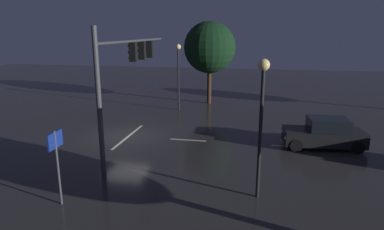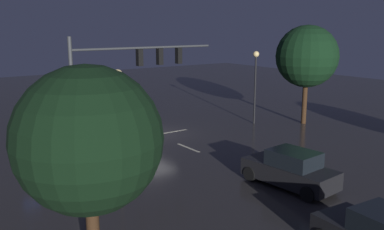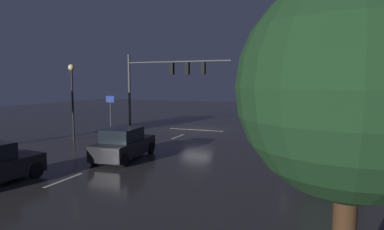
{
  "view_description": "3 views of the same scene",
  "coord_description": "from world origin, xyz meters",
  "px_view_note": "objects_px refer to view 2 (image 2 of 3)",
  "views": [
    {
      "loc": [
        18.74,
        7.92,
        6.37
      ],
      "look_at": [
        -0.36,
        4.16,
        1.47
      ],
      "focal_mm": 31.36,
      "sensor_mm": 36.0,
      "label": 1
    },
    {
      "loc": [
        13.9,
        23.84,
        7.14
      ],
      "look_at": [
        -0.51,
        3.66,
        1.88
      ],
      "focal_mm": 39.48,
      "sensor_mm": 36.0,
      "label": 2
    },
    {
      "loc": [
        -10.11,
        26.66,
        4.19
      ],
      "look_at": [
        -1.16,
        4.07,
        1.71
      ],
      "focal_mm": 30.66,
      "sensor_mm": 36.0,
      "label": 3
    }
  ],
  "objects_px": {
    "traffic_signal_assembly": "(129,68)",
    "car_approaching": "(290,170)",
    "street_lamp_right_kerb": "(119,109)",
    "tree_left_near": "(307,56)",
    "tree_right_near": "(88,140)",
    "street_lamp_left_kerb": "(256,74)",
    "route_sign": "(25,123)"
  },
  "relations": [
    {
      "from": "traffic_signal_assembly",
      "to": "car_approaching",
      "type": "height_order",
      "value": "traffic_signal_assembly"
    },
    {
      "from": "street_lamp_right_kerb",
      "to": "tree_left_near",
      "type": "height_order",
      "value": "tree_left_near"
    },
    {
      "from": "car_approaching",
      "to": "tree_left_near",
      "type": "height_order",
      "value": "tree_left_near"
    },
    {
      "from": "tree_right_near",
      "to": "car_approaching",
      "type": "bearing_deg",
      "value": -169.85
    },
    {
      "from": "street_lamp_left_kerb",
      "to": "tree_left_near",
      "type": "xyz_separation_m",
      "value": [
        -3.06,
        2.08,
        1.24
      ]
    },
    {
      "from": "car_approaching",
      "to": "street_lamp_left_kerb",
      "type": "xyz_separation_m",
      "value": [
        -7.47,
        -10.12,
        2.92
      ]
    },
    {
      "from": "street_lamp_right_kerb",
      "to": "tree_right_near",
      "type": "distance_m",
      "value": 6.45
    },
    {
      "from": "tree_left_near",
      "to": "tree_right_near",
      "type": "height_order",
      "value": "tree_left_near"
    },
    {
      "from": "street_lamp_left_kerb",
      "to": "route_sign",
      "type": "height_order",
      "value": "street_lamp_left_kerb"
    },
    {
      "from": "street_lamp_left_kerb",
      "to": "tree_right_near",
      "type": "xyz_separation_m",
      "value": [
        17.56,
        11.93,
        0.47
      ]
    },
    {
      "from": "car_approaching",
      "to": "street_lamp_left_kerb",
      "type": "height_order",
      "value": "street_lamp_left_kerb"
    },
    {
      "from": "traffic_signal_assembly",
      "to": "street_lamp_right_kerb",
      "type": "height_order",
      "value": "traffic_signal_assembly"
    },
    {
      "from": "car_approaching",
      "to": "tree_left_near",
      "type": "xyz_separation_m",
      "value": [
        -10.53,
        -8.03,
        4.16
      ]
    },
    {
      "from": "street_lamp_left_kerb",
      "to": "street_lamp_right_kerb",
      "type": "height_order",
      "value": "street_lamp_right_kerb"
    },
    {
      "from": "traffic_signal_assembly",
      "to": "tree_right_near",
      "type": "bearing_deg",
      "value": 58.51
    },
    {
      "from": "street_lamp_right_kerb",
      "to": "route_sign",
      "type": "bearing_deg",
      "value": -74.54
    },
    {
      "from": "street_lamp_right_kerb",
      "to": "route_sign",
      "type": "xyz_separation_m",
      "value": [
        2.01,
        -7.27,
        -1.67
      ]
    },
    {
      "from": "traffic_signal_assembly",
      "to": "street_lamp_left_kerb",
      "type": "height_order",
      "value": "traffic_signal_assembly"
    },
    {
      "from": "traffic_signal_assembly",
      "to": "tree_left_near",
      "type": "height_order",
      "value": "tree_left_near"
    },
    {
      "from": "tree_left_near",
      "to": "street_lamp_right_kerb",
      "type": "bearing_deg",
      "value": 14.49
    },
    {
      "from": "street_lamp_right_kerb",
      "to": "tree_left_near",
      "type": "xyz_separation_m",
      "value": [
        -17.13,
        -4.43,
        1.21
      ]
    },
    {
      "from": "street_lamp_left_kerb",
      "to": "tree_left_near",
      "type": "bearing_deg",
      "value": 145.73
    },
    {
      "from": "street_lamp_right_kerb",
      "to": "tree_right_near",
      "type": "xyz_separation_m",
      "value": [
        3.49,
        5.41,
        0.44
      ]
    },
    {
      "from": "car_approaching",
      "to": "street_lamp_right_kerb",
      "type": "relative_size",
      "value": 0.83
    },
    {
      "from": "route_sign",
      "to": "tree_left_near",
      "type": "xyz_separation_m",
      "value": [
        -19.14,
        2.84,
        2.88
      ]
    },
    {
      "from": "traffic_signal_assembly",
      "to": "route_sign",
      "type": "distance_m",
      "value": 6.54
    },
    {
      "from": "traffic_signal_assembly",
      "to": "street_lamp_right_kerb",
      "type": "distance_m",
      "value": 7.87
    },
    {
      "from": "street_lamp_left_kerb",
      "to": "street_lamp_right_kerb",
      "type": "xyz_separation_m",
      "value": [
        14.07,
        6.51,
        0.03
      ]
    },
    {
      "from": "route_sign",
      "to": "tree_right_near",
      "type": "relative_size",
      "value": 0.47
    },
    {
      "from": "traffic_signal_assembly",
      "to": "route_sign",
      "type": "height_order",
      "value": "traffic_signal_assembly"
    },
    {
      "from": "traffic_signal_assembly",
      "to": "street_lamp_left_kerb",
      "type": "relative_size",
      "value": 1.77
    },
    {
      "from": "route_sign",
      "to": "street_lamp_right_kerb",
      "type": "bearing_deg",
      "value": 105.46
    }
  ]
}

